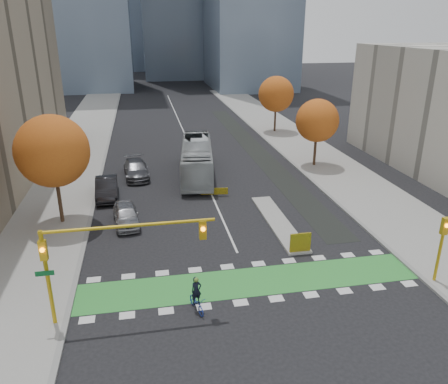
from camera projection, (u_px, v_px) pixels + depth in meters
name	position (u px, v px, depth m)	size (l,w,h in m)	color
ground	(257.00, 296.00, 24.05)	(300.00, 300.00, 0.00)	black
sidewalk_west	(59.00, 187.00, 40.06)	(7.00, 120.00, 0.15)	gray
sidewalk_east	(335.00, 170.00, 44.71)	(7.00, 120.00, 0.15)	gray
curb_west	(99.00, 185.00, 40.66)	(0.30, 120.00, 0.16)	gray
curb_east	(302.00, 172.00, 44.10)	(0.30, 120.00, 0.16)	gray
bike_crossing	(250.00, 282.00, 25.43)	(20.00, 3.00, 0.01)	green
centre_line	(184.00, 133.00, 60.76)	(0.15, 70.00, 0.01)	silver
bike_lane_paint	(254.00, 149.00, 52.88)	(2.50, 50.00, 0.01)	black
median_island	(278.00, 222.00, 32.97)	(1.60, 10.00, 0.16)	gray
hazard_board	(300.00, 242.00, 28.31)	(1.40, 0.12, 1.30)	yellow
tree_west	(53.00, 151.00, 30.99)	(5.20, 5.20, 8.22)	#332114
tree_east_near	(317.00, 121.00, 44.57)	(4.40, 4.40, 7.08)	#332114
tree_east_far	(276.00, 94.00, 59.21)	(4.80, 4.80, 7.65)	#332114
traffic_signal_west	(100.00, 249.00, 20.77)	(8.53, 0.56, 5.20)	#BF9914
traffic_signal_east	(442.00, 240.00, 24.42)	(0.35, 0.43, 4.10)	#BF9914
cyclist	(197.00, 300.00, 22.66)	(1.06, 1.81, 1.98)	navy
bus	(197.00, 159.00, 42.81)	(2.86, 12.24, 3.41)	#AAB0B2
parked_car_a	(126.00, 215.00, 32.52)	(1.80, 4.46, 1.52)	#99999E
parked_car_b	(107.00, 188.00, 37.62)	(1.80, 5.17, 1.70)	black
parked_car_c	(136.00, 169.00, 42.66)	(2.26, 5.56, 1.61)	#515257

